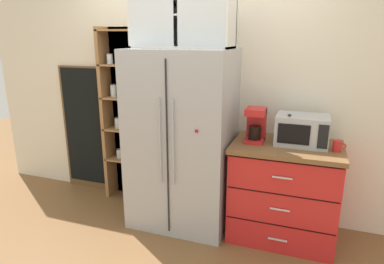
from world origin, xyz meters
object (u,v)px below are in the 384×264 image
Objects in this scene: microwave at (302,130)px; mug_charcoal at (288,137)px; bottle_green at (288,132)px; coffee_maker at (256,124)px; chalkboard_menu at (86,129)px; mug_red at (337,146)px; bottle_clear at (288,132)px; refrigerator at (182,140)px.

mug_charcoal is (-0.11, 0.02, -0.08)m from microwave.
microwave is 1.60× the size of bottle_green.
coffee_maker is at bearing -173.93° from microwave.
mug_charcoal is at bearing -5.32° from chalkboard_menu.
bottle_green is (-0.40, 0.03, 0.07)m from mug_red.
bottle_clear is 0.01m from bottle_green.
mug_red is (0.68, -0.06, -0.11)m from coffee_maker.
refrigerator reaches higher than coffee_maker.
microwave is at bearing 161.06° from mug_red.
microwave is at bearing -5.62° from chalkboard_menu.
mug_charcoal is 0.13m from bottle_clear.
bottle_green is (0.29, -0.03, -0.03)m from coffee_maker.
refrigerator reaches higher than bottle_green.
mug_red is 2.76m from chalkboard_menu.
microwave is 0.14m from mug_charcoal.
mug_red is (0.29, -0.10, -0.08)m from microwave.
bottle_green reaches higher than bottle_clear.
microwave reaches higher than mug_red.
mug_red is 0.39× the size of bottle_clear.
mug_charcoal is (0.98, 0.11, 0.09)m from refrigerator.
bottle_clear is at bearing -90.00° from bottle_green.
microwave is 1.42× the size of coffee_maker.
mug_red is 0.97× the size of mug_charcoal.
refrigerator is 0.99m from bottle_green.
microwave reaches higher than mug_charcoal.
refrigerator is at bearing -173.33° from mug_charcoal.
chalkboard_menu is at bearing 172.47° from bottle_green.
mug_charcoal is at bearing 12.68° from coffee_maker.
chalkboard_menu is at bearing 174.68° from mug_charcoal.
mug_red is at bearing -0.33° from refrigerator.
bottle_clear is 1.00× the size of bottle_green.
bottle_clear is at bearing -7.36° from coffee_maker.
mug_charcoal is at bearing 6.67° from refrigerator.
bottle_clear is at bearing -7.79° from chalkboard_menu.
bottle_green is at bearing 90.00° from bottle_clear.
refrigerator is 1.41m from chalkboard_menu.
mug_red is 0.41m from mug_charcoal.
chalkboard_menu is (-2.73, 0.34, -0.20)m from mug_red.
coffee_maker is (0.69, 0.05, 0.20)m from refrigerator.
refrigerator is 0.99m from mug_charcoal.
microwave is 1.61× the size of bottle_clear.
chalkboard_menu is at bearing 166.31° from refrigerator.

